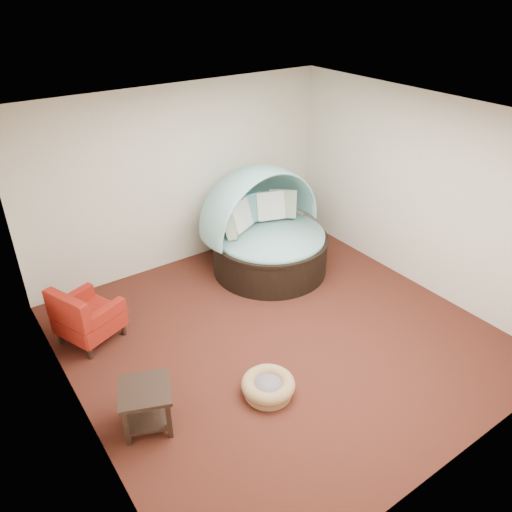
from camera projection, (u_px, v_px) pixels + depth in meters
floor at (278, 335)px, 6.53m from camera, size 5.00×5.00×0.00m
wall_back at (181, 178)px, 7.61m from camera, size 5.00×0.00×5.00m
wall_front at (468, 360)px, 4.06m from camera, size 5.00×0.00×5.00m
wall_left at (65, 315)px, 4.59m from camera, size 0.00×5.00×5.00m
wall_right at (420, 194)px, 7.08m from camera, size 0.00×5.00×5.00m
ceiling at (284, 121)px, 5.14m from camera, size 5.00×5.00×0.00m
canopy_daybed at (266, 224)px, 7.66m from camera, size 2.00×1.90×1.65m
pet_basket at (268, 386)px, 5.58m from camera, size 0.79×0.79×0.21m
red_armchair at (85, 317)px, 6.26m from camera, size 0.90×0.90×0.81m
side_table at (146, 402)px, 5.09m from camera, size 0.68×0.68×0.50m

